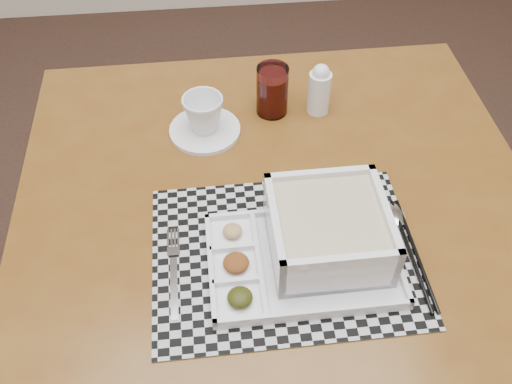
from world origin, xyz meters
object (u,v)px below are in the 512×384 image
at_px(serving_tray, 321,238).
at_px(juice_glass, 272,92).
at_px(dining_table, 279,234).
at_px(creamer_bottle, 319,89).
at_px(cup, 203,114).

distance_m(serving_tray, juice_glass, 0.39).
distance_m(dining_table, creamer_bottle, 0.33).
xyz_separation_m(cup, creamer_bottle, (0.25, 0.05, 0.01)).
relative_size(serving_tray, cup, 3.77).
height_order(serving_tray, cup, serving_tray).
relative_size(cup, creamer_bottle, 0.72).
bearing_deg(serving_tray, juice_glass, 95.03).
bearing_deg(cup, dining_table, -47.60).
bearing_deg(serving_tray, dining_table, 116.15).
xyz_separation_m(cup, juice_glass, (0.15, 0.05, 0.00)).
bearing_deg(creamer_bottle, serving_tray, -99.72).
bearing_deg(juice_glass, dining_table, -93.92).
height_order(cup, creamer_bottle, creamer_bottle).
xyz_separation_m(dining_table, creamer_bottle, (0.12, 0.27, 0.13)).
bearing_deg(dining_table, serving_tray, -63.85).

